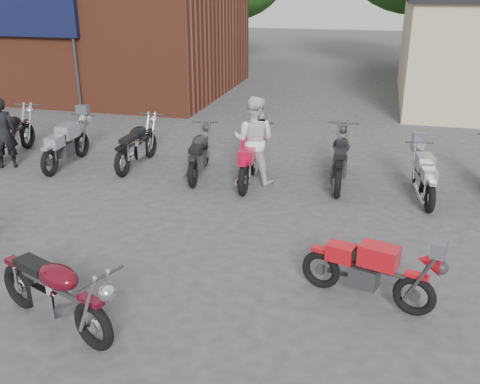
% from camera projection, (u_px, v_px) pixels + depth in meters
% --- Properties ---
extents(ground, '(90.00, 90.00, 0.00)m').
position_uv_depth(ground, '(146.00, 305.00, 7.18)').
color(ground, '#353537').
extents(brick_building, '(12.00, 8.00, 4.00)m').
position_uv_depth(brick_building, '(78.00, 37.00, 21.16)').
color(brick_building, maroon).
rests_on(brick_building, ground).
extents(vintage_motorcycle, '(2.13, 1.37, 1.18)m').
position_uv_depth(vintage_motorcycle, '(54.00, 287.00, 6.50)').
color(vintage_motorcycle, '#4F0915').
rests_on(vintage_motorcycle, ground).
extents(sportbike, '(1.88, 1.08, 1.04)m').
position_uv_depth(sportbike, '(370.00, 267.00, 7.09)').
color(sportbike, red).
rests_on(sportbike, ground).
extents(helmet, '(0.29, 0.29, 0.24)m').
position_uv_depth(helmet, '(61.00, 276.00, 7.65)').
color(helmet, '#B12712').
rests_on(helmet, ground).
extents(person_dark, '(0.72, 0.63, 1.66)m').
position_uv_depth(person_dark, '(3.00, 133.00, 12.21)').
color(person_dark, black).
rests_on(person_dark, ground).
extents(person_light, '(0.95, 0.76, 1.86)m').
position_uv_depth(person_light, '(254.00, 140.00, 11.27)').
color(person_light, silver).
rests_on(person_light, ground).
extents(row_bike_0, '(0.96, 2.21, 1.24)m').
position_uv_depth(row_bike_0, '(10.00, 133.00, 13.01)').
color(row_bike_0, black).
rests_on(row_bike_0, ground).
extents(row_bike_1, '(0.71, 2.00, 1.15)m').
position_uv_depth(row_bike_1, '(66.00, 142.00, 12.42)').
color(row_bike_1, gray).
rests_on(row_bike_1, ground).
extents(row_bike_2, '(0.69, 2.02, 1.17)m').
position_uv_depth(row_bike_2, '(137.00, 142.00, 12.39)').
color(row_bike_2, black).
rests_on(row_bike_2, ground).
extents(row_bike_3, '(0.91, 2.03, 1.14)m').
position_uv_depth(row_bike_3, '(199.00, 151.00, 11.77)').
color(row_bike_3, black).
rests_on(row_bike_3, ground).
extents(row_bike_4, '(0.79, 2.14, 1.22)m').
position_uv_depth(row_bike_4, '(251.00, 155.00, 11.38)').
color(row_bike_4, '#B40F32').
rests_on(row_bike_4, ground).
extents(row_bike_5, '(0.80, 2.17, 1.24)m').
position_uv_depth(row_bike_5, '(341.00, 156.00, 11.27)').
color(row_bike_5, black).
rests_on(row_bike_5, ground).
extents(row_bike_6, '(0.82, 1.87, 1.05)m').
position_uv_depth(row_bike_6, '(424.00, 174.00, 10.52)').
color(row_bike_6, gray).
rests_on(row_bike_6, ground).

